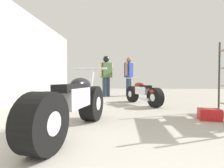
{
  "coord_description": "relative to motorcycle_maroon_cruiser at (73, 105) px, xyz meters",
  "views": [
    {
      "loc": [
        0.13,
        -0.54,
        0.75
      ],
      "look_at": [
        -0.15,
        3.64,
        0.64
      ],
      "focal_mm": 26.64,
      "sensor_mm": 36.0,
      "label": 1
    }
  ],
  "objects": [
    {
      "name": "motorcycle_maroon_cruiser",
      "position": [
        0.0,
        0.0,
        0.0
      ],
      "size": [
        0.7,
        2.07,
        0.96
      ],
      "color": "black",
      "rests_on": "ground_plane"
    },
    {
      "name": "mechanic_with_helmet",
      "position": [
        -0.05,
        4.98,
        0.68
      ],
      "size": [
        0.59,
        0.55,
        1.78
      ],
      "color": "#2D3851",
      "rests_on": "ground_plane"
    },
    {
      "name": "red_toolbox",
      "position": [
        2.29,
        0.89,
        -0.29
      ],
      "size": [
        0.41,
        0.31,
        0.21
      ],
      "primitive_type": "cube",
      "rotation": [
        0.0,
        0.0,
        -0.19
      ],
      "color": "#B21919",
      "rests_on": "ground_plane"
    },
    {
      "name": "garage_partition_left",
      "position": [
        -2.39,
        2.23,
        1.07
      ],
      "size": [
        0.08,
        8.69,
        2.91
      ],
      "primitive_type": "cube",
      "color": "#B7B5AD",
      "rests_on": "ground_plane"
    },
    {
      "name": "motorcycle_black_naked",
      "position": [
        1.3,
        2.79,
        -0.05
      ],
      "size": [
        0.97,
        1.62,
        0.81
      ],
      "color": "black",
      "rests_on": "ground_plane"
    },
    {
      "name": "ground_plane",
      "position": [
        0.56,
        2.23,
        -0.39
      ],
      "size": [
        18.96,
        18.96,
        0.0
      ],
      "primitive_type": "plane",
      "color": "#A8A399"
    },
    {
      "name": "mechanic_in_blue",
      "position": [
        0.96,
        5.47,
        0.62
      ],
      "size": [
        0.43,
        0.7,
        1.78
      ],
      "color": "#2D3851",
      "rests_on": "ground_plane"
    }
  ]
}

